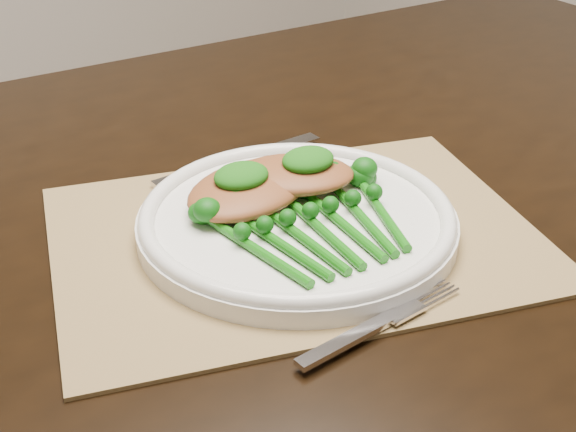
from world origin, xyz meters
TOP-DOWN VIEW (x-y plane):
  - dining_table at (0.11, 0.09)m, footprint 1.70×1.10m
  - placemat at (0.04, -0.01)m, footprint 0.53×0.47m
  - dinner_plate at (0.04, -0.01)m, footprint 0.30×0.30m
  - knife at (0.07, 0.14)m, footprint 0.21×0.03m
  - fork at (0.01, -0.16)m, footprint 0.17×0.02m
  - chicken_fillet_left at (0.02, 0.04)m, footprint 0.15×0.12m
  - chicken_fillet_right at (0.07, 0.03)m, footprint 0.14×0.14m
  - pesto_dollop_left at (0.02, 0.04)m, footprint 0.05×0.05m
  - pesto_dollop_right at (0.08, 0.02)m, footprint 0.05×0.05m
  - broccolini_bundle at (0.04, -0.05)m, footprint 0.18×0.19m

SIDE VIEW (x-z plane):
  - dining_table at x=0.11m, z-range 0.00..0.75m
  - placemat at x=0.04m, z-range 0.75..0.75m
  - fork at x=0.01m, z-range 0.76..0.76m
  - knife at x=0.07m, z-range 0.75..0.76m
  - dinner_plate at x=0.04m, z-range 0.75..0.78m
  - broccolini_bundle at x=0.04m, z-range 0.76..0.79m
  - chicken_fillet_left at x=0.02m, z-range 0.77..0.80m
  - chicken_fillet_right at x=0.07m, z-range 0.78..0.80m
  - pesto_dollop_left at x=0.02m, z-range 0.79..0.81m
  - pesto_dollop_right at x=0.08m, z-range 0.79..0.81m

